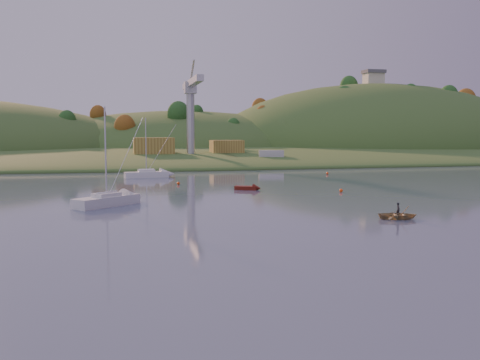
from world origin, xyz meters
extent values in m
plane|color=#353C57|center=(0.00, 0.00, 0.00)|extent=(500.00, 500.00, 0.00)
cube|color=#375120|center=(0.00, 230.00, 0.00)|extent=(620.00, 220.00, 1.50)
ellipsoid|color=#375120|center=(0.00, 165.00, 0.00)|extent=(640.00, 150.00, 7.00)
ellipsoid|color=#375120|center=(10.00, 210.00, 0.00)|extent=(140.00, 120.00, 36.00)
ellipsoid|color=#375120|center=(95.00, 195.00, 0.00)|extent=(150.00, 130.00, 60.00)
cube|color=beige|center=(95.00, 195.00, 32.50)|extent=(8.00, 6.00, 5.00)
cube|color=#595960|center=(95.00, 195.00, 35.70)|extent=(9.00, 7.00, 1.50)
cube|color=slate|center=(5.00, 122.00, 1.20)|extent=(42.00, 16.00, 2.40)
cube|color=olive|center=(-8.00, 123.00, 4.80)|extent=(11.00, 8.00, 4.80)
cube|color=olive|center=(13.00, 124.00, 4.40)|extent=(9.00, 7.00, 4.00)
cylinder|color=#B7B7BC|center=(2.00, 120.00, 11.40)|extent=(2.20, 2.20, 18.00)
cube|color=#B7B7BC|center=(2.00, 120.00, 20.90)|extent=(3.20, 3.20, 3.20)
cube|color=#B7B7BC|center=(2.00, 111.00, 21.90)|extent=(1.80, 18.00, 1.60)
cube|color=#B7B7BC|center=(2.00, 125.00, 21.90)|extent=(1.80, 10.00, 1.60)
cube|color=silver|center=(-19.47, 37.04, 0.58)|extent=(7.98, 7.50, 1.16)
cube|color=silver|center=(-19.47, 37.04, 1.21)|extent=(3.62, 3.52, 0.74)
cylinder|color=silver|center=(-19.47, 37.04, 6.43)|extent=(0.18, 0.18, 10.54)
cylinder|color=silver|center=(-19.47, 37.04, 1.46)|extent=(2.60, 2.33, 0.12)
cylinder|color=silver|center=(-19.47, 37.04, 1.56)|extent=(2.44, 2.23, 0.36)
cube|color=white|center=(-12.66, 76.26, 0.57)|extent=(8.54, 3.59, 1.14)
cube|color=white|center=(-12.66, 76.26, 1.19)|extent=(3.33, 2.27, 0.72)
cylinder|color=silver|center=(-12.66, 76.26, 6.31)|extent=(0.18, 0.18, 10.34)
cylinder|color=silver|center=(-12.66, 76.26, 1.44)|extent=(3.30, 0.57, 0.12)
cylinder|color=white|center=(-12.66, 76.26, 1.54)|extent=(2.92, 0.75, 0.36)
imported|color=#9B8555|center=(9.28, 20.62, 0.39)|extent=(4.32, 3.54, 0.78)
imported|color=black|center=(9.28, 20.62, 0.71)|extent=(0.46, 0.59, 1.43)
cube|color=#5A160C|center=(0.88, 50.76, 0.28)|extent=(3.63, 2.77, 0.56)
cone|color=#5A160C|center=(2.38, 49.97, 0.28)|extent=(1.68, 1.75, 1.35)
cube|color=#51596B|center=(22.02, 109.09, 0.98)|extent=(15.95, 8.26, 1.95)
cube|color=#B7B7BC|center=(22.02, 109.09, 2.60)|extent=(7.02, 4.45, 2.60)
sphere|color=#FF480D|center=(13.59, 44.41, 0.25)|extent=(0.50, 0.50, 0.50)
sphere|color=#FF480D|center=(-8.28, 60.74, 0.25)|extent=(0.50, 0.50, 0.50)
sphere|color=#FF480D|center=(24.24, 75.50, 0.25)|extent=(0.50, 0.50, 0.50)
camera|label=1|loc=(-18.30, -27.61, 8.73)|focal=40.00mm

